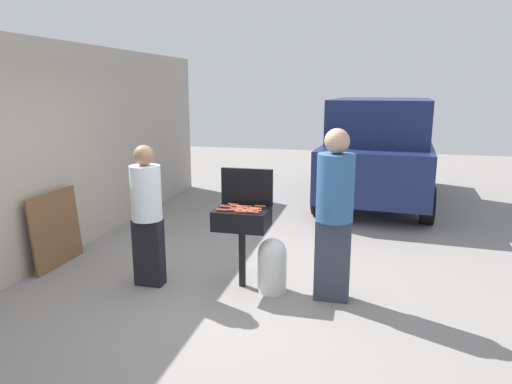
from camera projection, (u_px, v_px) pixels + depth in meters
ground_plane at (235, 285)px, 5.35m from camera, size 24.00×24.00×0.00m
house_wall_side at (76, 146)px, 6.61m from camera, size 0.24×8.00×2.83m
bbq_grill at (242, 221)px, 5.18m from camera, size 0.60×0.44×0.91m
grill_lid_open at (247, 187)px, 5.31m from camera, size 0.60×0.05×0.42m
hot_dog_0 at (233, 204)px, 5.31m from camera, size 0.13×0.03×0.03m
hot_dog_1 at (256, 209)px, 5.12m from camera, size 0.13×0.03×0.03m
hot_dog_2 at (252, 209)px, 5.10m from camera, size 0.13×0.03×0.03m
hot_dog_3 at (243, 210)px, 5.07m from camera, size 0.13×0.03×0.03m
hot_dog_4 at (241, 212)px, 4.99m from camera, size 0.13×0.03×0.03m
hot_dog_5 at (236, 206)px, 5.24m from camera, size 0.13×0.03×0.03m
hot_dog_6 at (242, 208)px, 5.16m from camera, size 0.13×0.03×0.03m
hot_dog_7 at (237, 209)px, 5.12m from camera, size 0.13×0.04×0.03m
hot_dog_8 at (226, 207)px, 5.20m from camera, size 0.13×0.04×0.03m
hot_dog_9 at (247, 211)px, 5.02m from camera, size 0.13×0.03×0.03m
hot_dog_10 at (260, 206)px, 5.22m from camera, size 0.13×0.03×0.03m
hot_dog_11 at (233, 210)px, 5.06m from camera, size 0.13×0.04×0.03m
hot_dog_12 at (255, 211)px, 5.03m from camera, size 0.13×0.03×0.03m
hot_dog_13 at (253, 212)px, 4.97m from camera, size 0.13×0.04×0.03m
hot_dog_14 at (222, 210)px, 5.06m from camera, size 0.13×0.03×0.03m
hot_dog_15 at (246, 207)px, 5.21m from camera, size 0.13×0.03×0.03m
propane_tank at (272, 264)px, 5.13m from camera, size 0.32×0.32×0.62m
person_left at (147, 211)px, 5.20m from camera, size 0.34×0.34×1.62m
person_right at (334, 210)px, 4.80m from camera, size 0.39×0.39×1.84m
parked_minivan at (380, 150)px, 9.19m from camera, size 2.28×4.52×2.02m
leaning_board at (56, 229)px, 5.88m from camera, size 0.09×0.90×0.95m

